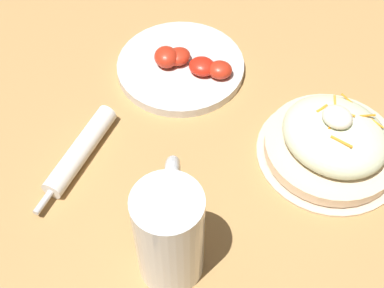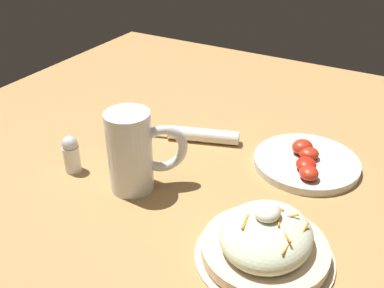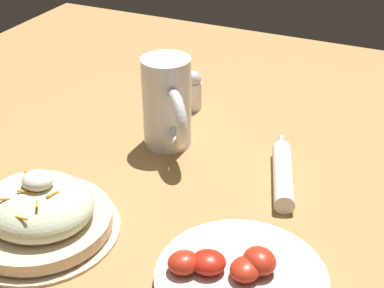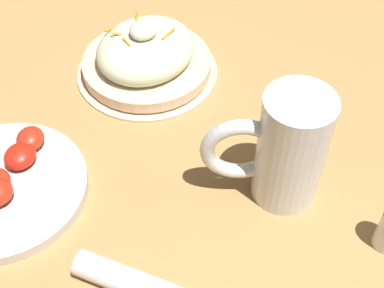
{
  "view_description": "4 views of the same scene",
  "coord_description": "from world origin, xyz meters",
  "px_view_note": "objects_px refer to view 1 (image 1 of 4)",
  "views": [
    {
      "loc": [
        -0.3,
        0.32,
        0.63
      ],
      "look_at": [
        -0.02,
        0.02,
        0.08
      ],
      "focal_mm": 49.98,
      "sensor_mm": 36.0,
      "label": 1
    },
    {
      "loc": [
        -0.62,
        -0.3,
        0.49
      ],
      "look_at": [
        0.01,
        0.05,
        0.07
      ],
      "focal_mm": 41.71,
      "sensor_mm": 36.0,
      "label": 2
    },
    {
      "loc": [
        0.29,
        -0.6,
        0.49
      ],
      "look_at": [
        0.01,
        0.02,
        0.08
      ],
      "focal_mm": 51.99,
      "sensor_mm": 36.0,
      "label": 3
    },
    {
      "loc": [
        0.29,
        0.3,
        0.54
      ],
      "look_at": [
        -0.02,
        0.03,
        0.07
      ],
      "focal_mm": 50.72,
      "sensor_mm": 36.0,
      "label": 4
    }
  ],
  "objects_px": {
    "salad_plate": "(333,141)",
    "beer_mug": "(170,235)",
    "napkin_roll": "(80,151)",
    "tomato_plate": "(182,66)"
  },
  "relations": [
    {
      "from": "salad_plate",
      "to": "beer_mug",
      "type": "height_order",
      "value": "beer_mug"
    },
    {
      "from": "salad_plate",
      "to": "napkin_roll",
      "type": "height_order",
      "value": "salad_plate"
    },
    {
      "from": "napkin_roll",
      "to": "tomato_plate",
      "type": "xyz_separation_m",
      "value": [
        0.01,
        -0.23,
        -0.0
      ]
    },
    {
      "from": "salad_plate",
      "to": "tomato_plate",
      "type": "height_order",
      "value": "salad_plate"
    },
    {
      "from": "salad_plate",
      "to": "beer_mug",
      "type": "relative_size",
      "value": 1.37
    },
    {
      "from": "salad_plate",
      "to": "tomato_plate",
      "type": "bearing_deg",
      "value": 4.12
    },
    {
      "from": "beer_mug",
      "to": "napkin_roll",
      "type": "distance_m",
      "value": 0.22
    },
    {
      "from": "salad_plate",
      "to": "tomato_plate",
      "type": "xyz_separation_m",
      "value": [
        0.27,
        0.02,
        -0.02
      ]
    },
    {
      "from": "beer_mug",
      "to": "tomato_plate",
      "type": "bearing_deg",
      "value": -49.09
    },
    {
      "from": "beer_mug",
      "to": "tomato_plate",
      "type": "distance_m",
      "value": 0.34
    }
  ]
}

